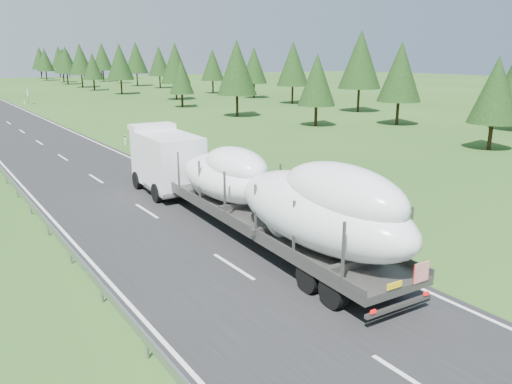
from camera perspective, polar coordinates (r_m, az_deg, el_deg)
ground at (r=20.28m, az=-2.60°, el=-8.54°), size 400.00×400.00×0.00m
highway_sign at (r=97.51m, az=-24.66°, el=10.17°), size 0.08×0.90×2.60m
tree_line_right at (r=130.34m, az=-12.56°, el=14.39°), size 27.60×271.14×12.54m
boat_truck at (r=22.93m, az=-0.65°, el=0.73°), size 3.96×21.98×4.55m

